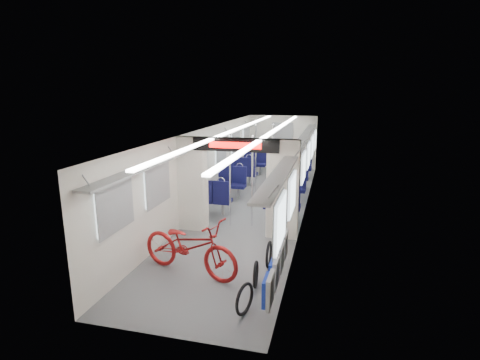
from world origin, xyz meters
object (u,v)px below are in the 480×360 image
Objects in this scene: flip_bench at (277,265)px; seat_bay_near_right at (287,192)px; seat_bay_near_left at (224,188)px; seat_bay_far_right at (298,169)px; stanchion_far_right at (272,160)px; bike_hoop_a at (245,300)px; stanchion_near_right at (252,182)px; bike_hoop_b at (256,276)px; bicycle at (190,246)px; stanchion_far_left at (256,160)px; stanchion_near_left at (230,181)px; seat_bay_far_left at (249,165)px; bike_hoop_c at (269,256)px.

flip_bench is 4.65m from seat_bay_near_right.
seat_bay_far_right is at bearing 60.27° from seat_bay_near_left.
flip_bench is at bearing -79.98° from stanchion_far_right.
seat_bay_near_right is (-0.02, 5.24, 0.33)m from bike_hoop_a.
seat_bay_far_right is 1.87m from stanchion_far_right.
stanchion_near_right reaches higher than seat_bay_near_right.
seat_bay_far_right is (1.87, 3.27, -0.01)m from seat_bay_near_left.
seat_bay_near_left reaches higher than bike_hoop_b.
stanchion_near_right reaches higher than bike_hoop_a.
seat_bay_near_right is (-0.42, 4.63, -0.02)m from flip_bench.
stanchion_far_left reaches higher than bicycle.
bike_hoop_b is (-0.40, 0.23, -0.37)m from flip_bench.
stanchion_near_left and stanchion_far_right have the same top height.
seat_bay_near_left is at bearing 113.09° from bike_hoop_b.
bicycle is 0.99× the size of seat_bay_near_left.
stanchion_far_right is (-0.72, 6.93, 0.92)m from bike_hoop_a.
seat_bay_near_right reaches higher than bicycle.
stanchion_far_right is at bearing 100.02° from flip_bench.
seat_bay_far_left is at bearing 117.77° from seat_bay_near_right.
stanchion_near_right is (-0.69, -1.45, 0.59)m from seat_bay_near_right.
stanchion_far_left reaches higher than seat_bay_near_right.
stanchion_near_right is (1.18, -1.48, 0.60)m from seat_bay_near_left.
stanchion_far_left is (-1.22, -1.76, 0.62)m from seat_bay_far_right.
bike_hoop_b is 0.21× the size of stanchion_far_right.
seat_bay_far_right is at bearing 90.16° from bike_hoop_b.
bicycle reaches higher than bike_hoop_b.
seat_bay_far_left is (-2.29, 8.18, -0.01)m from flip_bench.
stanchion_far_left is at bearing 99.99° from stanchion_near_right.
bike_hoop_b is (0.00, 0.84, -0.02)m from bike_hoop_a.
stanchion_far_left is at bearing 128.10° from seat_bay_near_right.
bike_hoop_b is at bearing -89.73° from seat_bay_near_right.
stanchion_far_right reaches higher than seat_bay_far_left.
stanchion_far_left is (-1.24, 6.79, 0.92)m from bike_hoop_a.
seat_bay_far_left reaches higher than bicycle.
seat_bay_near_left is (-0.60, 4.23, 0.00)m from bicycle.
seat_bay_near_left is 0.92× the size of stanchion_far_left.
seat_bay_near_left is 3.51m from seat_bay_far_left.
seat_bay_near_right is 2.06m from stanchion_near_left.
bicycle reaches higher than flip_bench.
stanchion_near_left is at bearing -82.80° from seat_bay_far_left.
seat_bay_far_right is at bearing 5.85° from bicycle.
flip_bench is 3.42m from stanchion_near_right.
flip_bench is 0.90× the size of stanchion_far_left.
stanchion_near_left is 3.10m from stanchion_far_left.
stanchion_far_right is (0.52, 0.14, 0.00)m from stanchion_far_left.
bicycle is 5.78m from stanchion_far_left.
bike_hoop_a is 0.84m from bike_hoop_b.
bike_hoop_a is 0.23× the size of seat_bay_far_left.
stanchion_far_left is (-1.33, 5.15, 0.91)m from bike_hoop_c.
bike_hoop_a is 9.00m from seat_bay_far_left.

